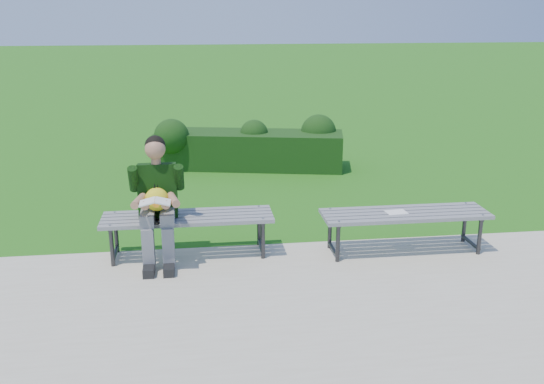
{
  "coord_description": "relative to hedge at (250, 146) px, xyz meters",
  "views": [
    {
      "loc": [
        -0.44,
        -6.32,
        2.57
      ],
      "look_at": [
        0.36,
        -0.12,
        0.67
      ],
      "focal_mm": 40.0,
      "sensor_mm": 36.0,
      "label": 1
    }
  ],
  "objects": [
    {
      "name": "ground",
      "position": [
        -0.47,
        -3.55,
        -0.37
      ],
      "size": [
        80.0,
        80.0,
        0.0
      ],
      "color": "#206512",
      "rests_on": "ground"
    },
    {
      "name": "bench_left",
      "position": [
        -1.01,
        -3.74,
        0.05
      ],
      "size": [
        1.8,
        0.5,
        0.46
      ],
      "color": "slate",
      "rests_on": "walkway"
    },
    {
      "name": "hedge",
      "position": [
        0.0,
        0.0,
        0.0
      ],
      "size": [
        3.2,
        1.39,
        0.87
      ],
      "color": "#18360F",
      "rests_on": "ground"
    },
    {
      "name": "walkway",
      "position": [
        -0.47,
        -5.3,
        -0.36
      ],
      "size": [
        30.0,
        3.5,
        0.02
      ],
      "color": "beige",
      "rests_on": "ground"
    },
    {
      "name": "paper_sheet",
      "position": [
        1.21,
        -3.93,
        0.1
      ],
      "size": [
        0.23,
        0.18,
        0.01
      ],
      "color": "white",
      "rests_on": "bench_right"
    },
    {
      "name": "bench_right",
      "position": [
        1.31,
        -3.93,
        0.05
      ],
      "size": [
        1.8,
        0.5,
        0.46
      ],
      "color": "slate",
      "rests_on": "walkway"
    },
    {
      "name": "seated_boy",
      "position": [
        -1.31,
        -3.84,
        0.34
      ],
      "size": [
        0.56,
        0.76,
        1.31
      ],
      "color": "slate",
      "rests_on": "walkway"
    }
  ]
}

